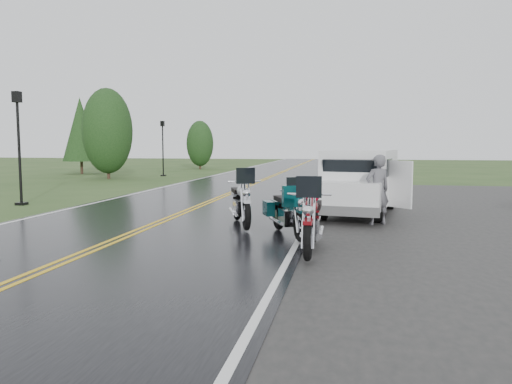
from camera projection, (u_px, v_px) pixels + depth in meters
ground at (96, 250)px, 9.73m from camera, size 120.00×120.00×0.00m
road at (224, 196)px, 19.51m from camera, size 8.00×100.00×0.04m
motorcycle_red at (308, 223)px, 8.49m from camera, size 0.92×2.44×1.43m
motorcycle_teal at (300, 213)px, 10.12m from camera, size 1.67×2.41×1.34m
motorcycle_silver at (246, 203)px, 11.49m from camera, size 1.66×2.58×1.44m
van_white at (323, 185)px, 13.33m from camera, size 2.62×5.14×1.93m
person_at_van at (377, 191)px, 12.57m from camera, size 0.77×0.67×1.77m
lamp_post_near_left at (19, 148)px, 16.75m from camera, size 0.33×0.33×3.86m
lamp_post_far_left at (163, 148)px, 32.11m from camera, size 0.31×0.31×3.59m
tree_left_mid at (108, 140)px, 29.45m from camera, size 2.93×2.93×4.58m
tree_left_far at (200, 148)px, 41.24m from camera, size 2.22×2.22×3.41m
pine_left_far at (81, 137)px, 34.36m from camera, size 2.47×2.47×5.14m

